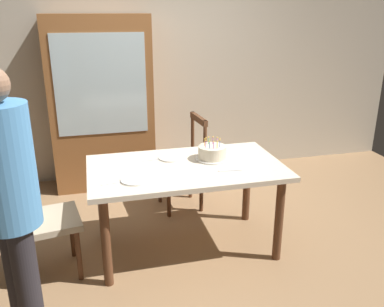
{
  "coord_description": "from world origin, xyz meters",
  "views": [
    {
      "loc": [
        -0.7,
        -2.96,
        1.94
      ],
      "look_at": [
        0.05,
        0.0,
        0.85
      ],
      "focal_mm": 38.06,
      "sensor_mm": 36.0,
      "label": 1
    }
  ],
  "objects": [
    {
      "name": "fork_near_celebrant",
      "position": [
        -0.59,
        -0.22,
        0.76
      ],
      "size": [
        0.18,
        0.04,
        0.01
      ],
      "primitive_type": "cube",
      "rotation": [
        0.0,
        0.0,
        0.16
      ],
      "color": "silver",
      "rests_on": "dining_table"
    },
    {
      "name": "plate_far_side",
      "position": [
        -0.08,
        0.2,
        0.76
      ],
      "size": [
        0.22,
        0.22,
        0.01
      ],
      "primitive_type": "cylinder",
      "color": "white",
      "rests_on": "dining_table"
    },
    {
      "name": "ground",
      "position": [
        0.0,
        0.0,
        0.0
      ],
      "size": [
        6.4,
        6.4,
        0.0
      ],
      "primitive_type": "plane",
      "color": "#93704C"
    },
    {
      "name": "chair_upholstered",
      "position": [
        -1.17,
        -0.11,
        0.53
      ],
      "size": [
        0.51,
        0.51,
        0.95
      ],
      "color": "tan",
      "rests_on": "ground"
    },
    {
      "name": "back_wall",
      "position": [
        0.0,
        1.85,
        1.3
      ],
      "size": [
        6.4,
        0.1,
        2.6
      ],
      "primitive_type": "cube",
      "color": "beige",
      "rests_on": "ground"
    },
    {
      "name": "birthday_cake",
      "position": [
        0.25,
        0.09,
        0.81
      ],
      "size": [
        0.28,
        0.28,
        0.18
      ],
      "color": "silver",
      "rests_on": "dining_table"
    },
    {
      "name": "fork_near_guest",
      "position": [
        0.31,
        -0.19,
        0.76
      ],
      "size": [
        0.18,
        0.04,
        0.01
      ],
      "primitive_type": "cube",
      "rotation": [
        0.0,
        0.0,
        -0.12
      ],
      "color": "silver",
      "rests_on": "dining_table"
    },
    {
      "name": "dining_table",
      "position": [
        0.0,
        0.0,
        0.66
      ],
      "size": [
        1.55,
        0.89,
        0.75
      ],
      "color": "beige",
      "rests_on": "ground"
    },
    {
      "name": "fork_far_side",
      "position": [
        -0.24,
        0.19,
        0.76
      ],
      "size": [
        0.18,
        0.02,
        0.01
      ],
      "primitive_type": "cube",
      "rotation": [
        0.0,
        0.0,
        0.02
      ],
      "color": "silver",
      "rests_on": "dining_table"
    },
    {
      "name": "china_cabinet",
      "position": [
        -0.58,
        1.56,
        0.95
      ],
      "size": [
        1.1,
        0.45,
        1.9
      ],
      "color": "brown",
      "rests_on": "ground"
    },
    {
      "name": "plate_near_celebrant",
      "position": [
        -0.43,
        -0.2,
        0.76
      ],
      "size": [
        0.22,
        0.22,
        0.01
      ],
      "primitive_type": "cylinder",
      "color": "white",
      "rests_on": "dining_table"
    },
    {
      "name": "person_celebrant",
      "position": [
        -1.17,
        -0.79,
        0.96
      ],
      "size": [
        0.32,
        0.32,
        1.68
      ],
      "color": "#262328",
      "rests_on": "ground"
    },
    {
      "name": "chair_spindle_back",
      "position": [
        0.15,
        0.77,
        0.46
      ],
      "size": [
        0.48,
        0.48,
        0.95
      ],
      "color": "#56331E",
      "rests_on": "ground"
    }
  ]
}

